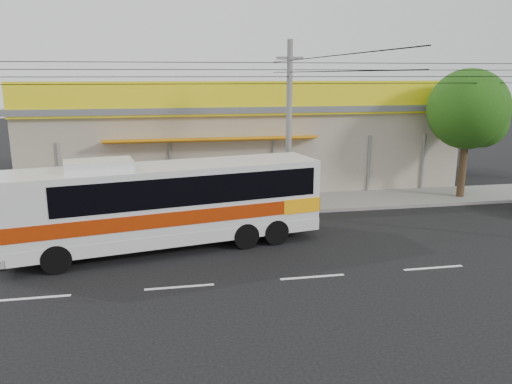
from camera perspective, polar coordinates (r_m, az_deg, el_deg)
ground at (r=17.70m, az=4.09°, el=-6.57°), size 120.00×120.00×0.00m
sidewalk at (r=23.27m, az=0.38°, el=-1.46°), size 30.00×3.20×0.15m
lane_markings at (r=15.46m, az=6.45°, el=-9.64°), size 50.00×0.12×0.01m
storefront_building at (r=28.20m, az=-1.77°, el=5.74°), size 22.60×9.20×5.70m
coach_bus at (r=17.58m, az=-9.47°, el=-0.84°), size 10.95×4.27×3.30m
motorbike_red at (r=23.13m, az=-23.25°, el=-1.02°), size 2.24×1.05×1.13m
motorbike_dark at (r=21.53m, az=-13.13°, el=-1.18°), size 2.06×1.33×1.20m
utility_pole at (r=20.94m, az=3.87°, el=13.51°), size 34.00×14.00×7.39m
tree_near at (r=26.00m, az=23.36°, el=8.39°), size 3.80×3.80×6.30m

